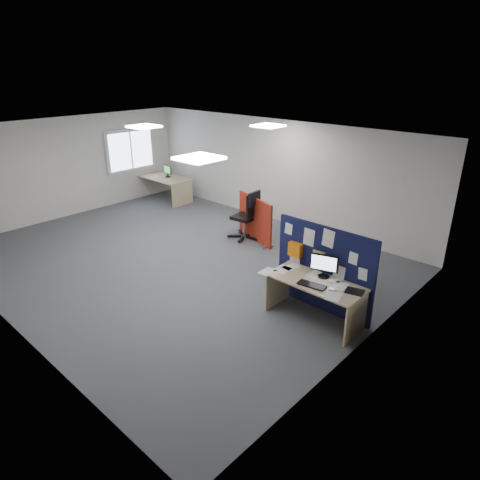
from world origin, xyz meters
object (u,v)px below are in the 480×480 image
Objects in this scene: second_desk at (166,182)px; office_chair at (248,212)px; monitor_main at (324,265)px; red_divider at (255,219)px; navy_divider at (323,269)px; monitor_second at (168,171)px; main_desk at (316,290)px.

office_chair is at bearing -9.74° from second_desk.
monitor_main reaches higher than red_divider.
red_divider reaches higher than second_desk.
monitor_main is 7.67m from second_desk.
second_desk is at bearing 162.54° from navy_divider.
monitor_main reaches higher than monitor_second.
red_divider is at bearing -0.76° from monitor_second.
monitor_second is at bearing 159.70° from main_desk.
red_divider reaches higher than main_desk.
red_divider is 4.27m from second_desk.
second_desk is at bearing -170.60° from red_divider.
second_desk is (-7.26, 2.60, 0.01)m from main_desk.
second_desk is 4.40× the size of monitor_second.
navy_divider reaches higher than office_chair.
second_desk is at bearing 163.98° from office_chair.
office_chair is at bearing 149.11° from main_desk.
main_desk is at bearing -71.44° from navy_divider.
second_desk is 0.38m from monitor_second.
office_chair is (4.08, -0.70, 0.13)m from second_desk.
navy_divider is at bearing -9.53° from monitor_second.
navy_divider is at bearing -33.09° from office_chair.
office_chair is at bearing 133.59° from monitor_main.
monitor_main reaches higher than second_desk.
navy_divider is at bearing -11.32° from red_divider.
monitor_second reaches higher than main_desk.
navy_divider is 1.54× the size of office_chair.
monitor_main is at bearing -18.44° from second_desk.
monitor_second is at bearing -171.49° from red_divider.
monitor_second is (-7.19, 2.66, 0.38)m from main_desk.
red_divider is at bearing -8.37° from second_desk.
navy_divider reaches higher than main_desk.
office_chair reaches higher than second_desk.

